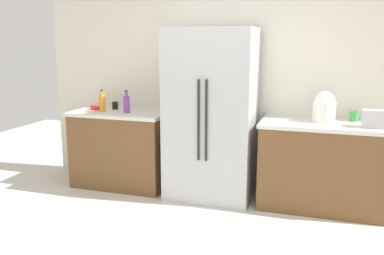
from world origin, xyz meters
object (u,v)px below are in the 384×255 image
Objects in this scene: bottle_a at (127,104)px; cup_b at (354,116)px; rice_cooker at (324,107)px; cup_a at (115,106)px; refrigerator at (211,115)px; bowl_a at (97,107)px; bottle_b at (102,103)px; toaster at (375,119)px.

bottle_a reaches higher than cup_b.
rice_cooker reaches higher than cup_a.
refrigerator reaches higher than cup_b.
bottle_a is 0.46m from bowl_a.
rice_cooker is at bearing -1.40° from cup_a.
cup_b is (2.73, 0.28, -0.06)m from bottle_b.
toaster is 2.90m from bottle_b.
bottle_a is at bearing -178.36° from refrigerator.
bowl_a is (-0.45, 0.10, -0.08)m from bottle_a.
toaster is 2.86m from cup_a.
cup_a is (-2.85, 0.21, -0.04)m from toaster.
toaster reaches higher than cup_a.
bottle_a is at bearing -174.25° from cup_b.
bowl_a is (-0.16, 0.13, -0.08)m from bottle_b.
bottle_b reaches higher than bowl_a.
bowl_a is at bearing -158.06° from cup_a.
toaster is 1.54× the size of bowl_a.
cup_a is 0.60× the size of bowl_a.
rice_cooker is (1.15, 0.09, 0.13)m from refrigerator.
refrigerator is 1.25m from cup_a.
cup_b is (-0.17, 0.28, -0.03)m from toaster.
refrigerator reaches higher than bowl_a.
bowl_a is at bearing 177.32° from refrigerator.
bottle_b is (-2.90, -0.00, 0.02)m from toaster.
bottle_b is at bearing -179.98° from toaster.
bottle_b is at bearing -102.56° from cup_a.
cup_a is 2.69m from cup_b.
bottle_a is at bearing -176.81° from rice_cooker.
refrigerator is 1.62m from toaster.
bowl_a is (-2.60, -0.02, -0.12)m from rice_cooker.
toaster is 2.61m from bottle_a.
rice_cooker is (-0.46, 0.16, 0.07)m from toaster.
bottle_b reaches higher than cup_b.
bottle_a is 0.31m from cup_a.
bowl_a is at bearing 167.86° from bottle_a.
refrigerator is at bearing -175.47° from rice_cooker.
bottle_a reaches higher than cup_a.
bottle_b reaches higher than cup_a.
toaster is 2.26× the size of cup_b.
bottle_a is (-2.61, 0.04, 0.02)m from toaster.
toaster is at bearing -0.79° from bottle_a.
cup_a is at bearing 173.10° from refrigerator.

